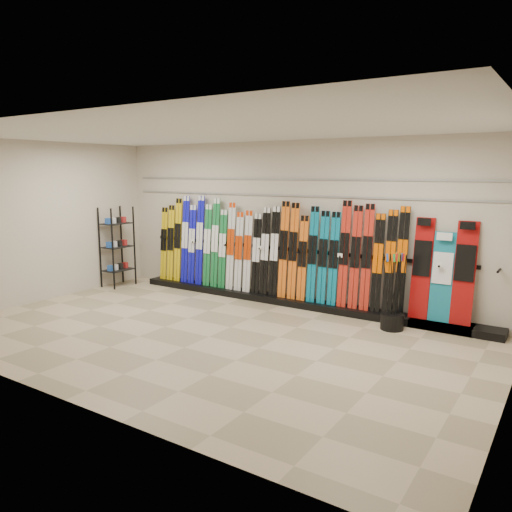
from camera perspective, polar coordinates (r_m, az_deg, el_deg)
The scene contains 12 objects.
floor at distance 7.57m, azimuth -5.40°, elevation -9.17°, with size 8.00×8.00×0.00m, color gray.
back_wall at distance 9.30m, azimuth 4.08°, elevation 3.83°, with size 8.00×8.00×0.00m, color beige.
left_wall at distance 10.21m, azimuth -23.47°, elevation 3.57°, with size 5.00×5.00×0.00m, color beige.
ceiling at distance 7.19m, azimuth -5.79°, elevation 14.09°, with size 8.00×8.00×0.00m, color silver.
ski_rack_base at distance 9.26m, azimuth 4.53°, elevation -5.26°, with size 8.00×0.40×0.12m, color black.
skis at distance 9.42m, azimuth 1.16°, elevation 0.64°, with size 5.36×0.18×1.83m.
snowboards at distance 8.28m, azimuth 20.56°, elevation -1.80°, with size 0.95×0.25×1.60m.
accessory_rack at distance 11.06m, azimuth -15.57°, elevation 1.02°, with size 0.40×0.60×1.70m, color black.
pole_bin at distance 8.12m, azimuth 15.28°, elevation -7.25°, with size 0.36×0.36×0.25m, color black.
ski_poles at distance 8.02m, azimuth 15.63°, elevation -3.89°, with size 0.35×0.25×1.18m.
slatwall_rail_0 at distance 9.25m, azimuth 4.05°, elevation 6.90°, with size 7.60×0.02×0.03m, color gray.
slatwall_rail_1 at distance 9.24m, azimuth 4.08°, elevation 8.76°, with size 7.60×0.02×0.03m, color gray.
Camera 1 is at (4.48, -5.60, 2.43)m, focal length 35.00 mm.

